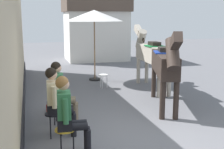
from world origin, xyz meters
The scene contains 11 objects.
ground_plane centered at (0.00, 3.00, 0.00)m, with size 40.00×40.00×0.00m, color slate.
pub_facade_wall centered at (-2.55, 1.50, 1.54)m, with size 0.34×14.00×3.40m.
distant_cottage centered at (1.40, 10.77, 1.80)m, with size 3.40×2.60×3.50m.
seated_visitor_near centered at (-1.61, -0.38, 0.78)m, with size 0.61×0.49×1.39m.
seated_visitor_middle centered at (-1.72, 0.51, 0.78)m, with size 0.61×0.49×1.39m.
seated_visitor_far centered at (-1.56, 1.22, 0.78)m, with size 0.61×0.48×1.39m.
saddled_horse_near centered at (1.12, 1.62, 1.16)m, with size 1.18×2.89×2.06m.
saddled_horse_far centered at (1.65, 3.72, 1.16)m, with size 0.54×3.00×2.06m.
cafe_parasol centered at (0.16, 5.51, 2.36)m, with size 2.10×2.10×2.58m.
spare_stool_white centered at (0.15, 4.20, 0.40)m, with size 0.32×0.32×0.46m.
satchel_bag centered at (-1.70, 2.05, 0.10)m, with size 0.28×0.12×0.20m, color maroon.
Camera 1 is at (-2.20, -5.15, 2.34)m, focal length 47.58 mm.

